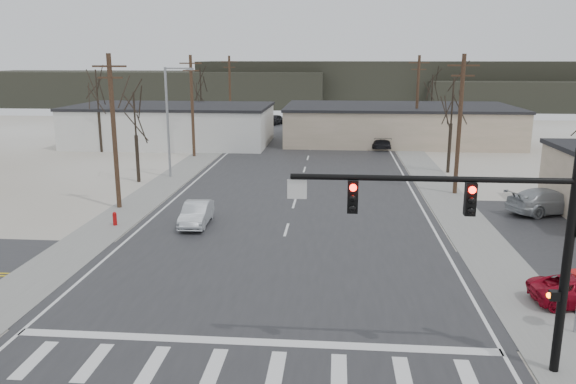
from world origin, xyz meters
name	(u,v)px	position (x,y,z in m)	size (l,w,h in m)	color
ground	(270,285)	(0.00, 0.00, 0.00)	(140.00, 140.00, 0.00)	white
main_road	(295,200)	(0.00, 15.00, 0.02)	(18.00, 110.00, 0.05)	#28282B
cross_road	(270,284)	(0.00, 0.00, 0.02)	(90.00, 10.00, 0.04)	#28282B
sidewalk_left	(168,182)	(-10.60, 20.00, 0.03)	(3.00, 90.00, 0.06)	gray
sidewalk_right	(437,187)	(10.60, 20.00, 0.03)	(3.00, 90.00, 0.06)	gray
traffic_signal_mast	(505,230)	(7.89, -6.20, 4.67)	(8.95, 0.43, 7.20)	black
fire_hydrant	(115,219)	(-10.20, 8.00, 0.45)	(0.24, 0.24, 0.87)	#A50C0C
building_left_far	(172,125)	(-16.00, 40.00, 2.26)	(22.30, 12.30, 4.50)	silver
building_right_far	(398,124)	(10.00, 44.00, 2.15)	(26.30, 14.30, 4.30)	#C4AC96
upole_left_b	(114,130)	(-11.50, 12.00, 5.22)	(2.20, 0.30, 10.00)	#4A3222
upole_left_c	(192,104)	(-11.50, 32.00, 5.22)	(2.20, 0.30, 10.00)	#4A3222
upole_left_d	(230,92)	(-11.50, 52.00, 5.22)	(2.20, 0.30, 10.00)	#4A3222
upole_right_a	(460,123)	(11.50, 18.00, 5.22)	(2.20, 0.30, 10.00)	#4A3222
upole_right_b	(417,100)	(11.50, 40.00, 5.22)	(2.20, 0.30, 10.00)	#4A3222
streetlight_main	(170,116)	(-10.80, 22.00, 5.09)	(2.40, 0.25, 9.00)	gray
tree_left_near	(135,117)	(-13.00, 20.00, 5.23)	(3.30, 3.30, 7.35)	#2B231A
tree_right_mid	(452,104)	(12.50, 26.00, 5.93)	(3.74, 3.74, 8.33)	#2B231A
tree_left_far	(201,86)	(-14.00, 46.00, 6.28)	(3.96, 3.96, 8.82)	#2B231A
tree_right_far	(432,91)	(15.00, 52.00, 5.58)	(3.52, 3.52, 7.84)	#2B231A
tree_left_mid	(97,92)	(-22.00, 34.00, 6.28)	(3.96, 3.96, 8.82)	#2B231A
hill_left	(154,89)	(-35.00, 92.00, 3.50)	(70.00, 18.00, 7.00)	#333026
hill_center	(397,84)	(15.00, 96.00, 4.50)	(80.00, 18.00, 9.00)	#333026
sedan_crossing	(196,214)	(-5.41, 8.56, 0.73)	(1.44, 4.12, 1.36)	#ADB3B8
car_far_a	(379,141)	(7.50, 38.88, 0.80)	(2.11, 5.19, 1.51)	black
car_far_b	(274,120)	(-6.48, 60.07, 0.77)	(1.72, 4.28, 1.46)	black
car_parked_silver	(548,201)	(16.29, 13.00, 0.83)	(2.22, 5.46, 1.58)	#959A9F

